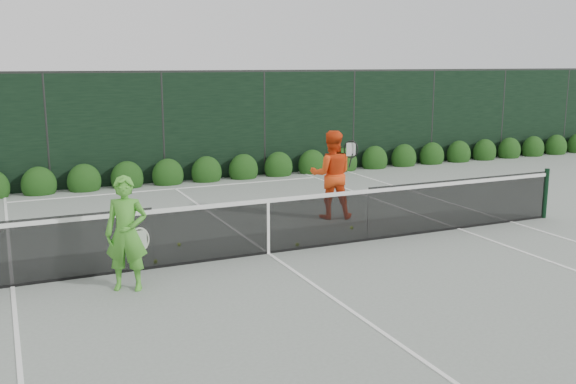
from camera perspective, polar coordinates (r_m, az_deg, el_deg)
name	(u,v)px	position (r m, az deg, el deg)	size (l,w,h in m)	color
ground	(268,254)	(11.23, -1.76, -5.50)	(80.00, 80.00, 0.00)	gray
tennis_net	(267,224)	(11.08, -1.89, -2.89)	(12.90, 0.10, 1.07)	black
player_woman	(126,234)	(9.57, -14.16, -3.61)	(0.73, 0.62, 1.69)	green
player_man	(331,175)	(13.62, 3.88, 1.56)	(1.11, 1.00, 1.88)	#F14514
court_lines	(268,253)	(11.23, -1.76, -5.47)	(11.03, 23.83, 0.01)	white
windscreen_fence	(347,198)	(8.49, 5.23, -0.56)	(32.00, 21.07, 3.06)	black
hedge_row	(168,176)	(17.82, -10.63, 1.44)	(31.66, 0.65, 0.94)	#13340E
tennis_balls	(251,244)	(11.72, -3.35, -4.61)	(4.15, 0.94, 0.07)	#C2F736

